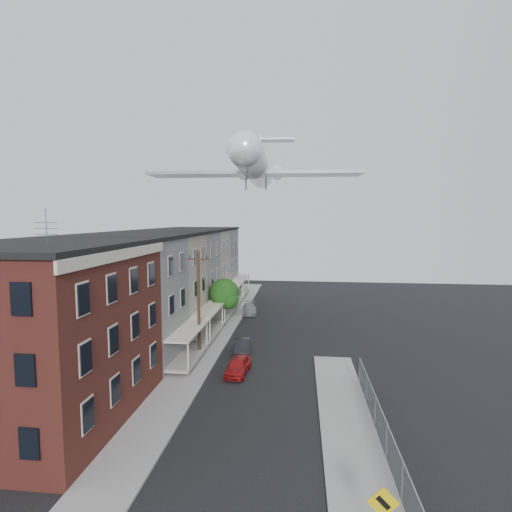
{
  "coord_description": "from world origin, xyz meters",
  "views": [
    {
      "loc": [
        2.79,
        -13.85,
        11.67
      ],
      "look_at": [
        0.23,
        8.82,
        9.5
      ],
      "focal_mm": 28.0,
      "sensor_mm": 36.0,
      "label": 1
    }
  ],
  "objects": [
    {
      "name": "car_near",
      "position": [
        -1.8,
        14.82,
        0.63
      ],
      "size": [
        1.8,
        3.83,
        1.27
      ],
      "primitive_type": "imported",
      "rotation": [
        0.0,
        0.0,
        -0.08
      ],
      "color": "maroon",
      "rests_on": "ground"
    },
    {
      "name": "street_tree",
      "position": [
        -5.27,
        27.92,
        3.45
      ],
      "size": [
        3.22,
        3.2,
        5.2
      ],
      "color": "black",
      "rests_on": "ground"
    },
    {
      "name": "airplane",
      "position": [
        -2.1,
        29.16,
        17.11
      ],
      "size": [
        21.75,
        24.83,
        7.21
      ],
      "color": "white",
      "rests_on": "ground"
    },
    {
      "name": "sidewalk_left",
      "position": [
        -5.5,
        24.0,
        0.06
      ],
      "size": [
        3.0,
        62.0,
        0.12
      ],
      "primitive_type": "cube",
      "color": "gray",
      "rests_on": "ground"
    },
    {
      "name": "corner_building",
      "position": [
        -12.0,
        7.0,
        5.16
      ],
      "size": [
        10.31,
        12.3,
        12.15
      ],
      "color": "black",
      "rests_on": "ground"
    },
    {
      "name": "chainlink_fence",
      "position": [
        7.0,
        5.0,
        1.0
      ],
      "size": [
        0.06,
        18.06,
        1.9
      ],
      "color": "gray",
      "rests_on": "ground"
    },
    {
      "name": "row_house_b",
      "position": [
        -11.96,
        23.5,
        5.13
      ],
      "size": [
        11.98,
        7.0,
        10.3
      ],
      "color": "gray",
      "rests_on": "ground"
    },
    {
      "name": "car_mid",
      "position": [
        -2.17,
        19.32,
        0.6
      ],
      "size": [
        1.73,
        3.8,
        1.21
      ],
      "primitive_type": "imported",
      "rotation": [
        0.0,
        0.0,
        0.13
      ],
      "color": "black",
      "rests_on": "ground"
    },
    {
      "name": "row_house_a",
      "position": [
        -11.96,
        16.5,
        5.13
      ],
      "size": [
        11.98,
        7.0,
        10.3
      ],
      "color": "slate",
      "rests_on": "ground"
    },
    {
      "name": "row_house_e",
      "position": [
        -11.96,
        44.5,
        5.13
      ],
      "size": [
        11.98,
        7.0,
        10.3
      ],
      "color": "slate",
      "rests_on": "ground"
    },
    {
      "name": "row_house_c",
      "position": [
        -11.96,
        30.5,
        5.13
      ],
      "size": [
        11.98,
        7.0,
        10.3
      ],
      "color": "slate",
      "rests_on": "ground"
    },
    {
      "name": "utility_pole",
      "position": [
        -5.6,
        18.0,
        4.67
      ],
      "size": [
        1.8,
        0.26,
        9.0
      ],
      "color": "black",
      "rests_on": "ground"
    },
    {
      "name": "curb_left",
      "position": [
        -4.05,
        24.0,
        0.07
      ],
      "size": [
        0.15,
        62.0,
        0.14
      ],
      "primitive_type": "cube",
      "color": "gray",
      "rests_on": "ground"
    },
    {
      "name": "row_house_d",
      "position": [
        -11.96,
        37.5,
        5.13
      ],
      "size": [
        11.98,
        7.0,
        10.3
      ],
      "color": "gray",
      "rests_on": "ground"
    },
    {
      "name": "car_far",
      "position": [
        -3.38,
        33.79,
        0.59
      ],
      "size": [
        2.14,
        4.22,
        1.17
      ],
      "primitive_type": "imported",
      "rotation": [
        0.0,
        0.0,
        0.13
      ],
      "color": "gray",
      "rests_on": "ground"
    },
    {
      "name": "curb_right",
      "position": [
        4.05,
        6.0,
        0.07
      ],
      "size": [
        0.15,
        26.0,
        0.14
      ],
      "primitive_type": "cube",
      "color": "gray",
      "rests_on": "ground"
    },
    {
      "name": "sidewalk_right",
      "position": [
        5.5,
        6.0,
        0.06
      ],
      "size": [
        3.0,
        26.0,
        0.12
      ],
      "primitive_type": "cube",
      "color": "gray",
      "rests_on": "ground"
    }
  ]
}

